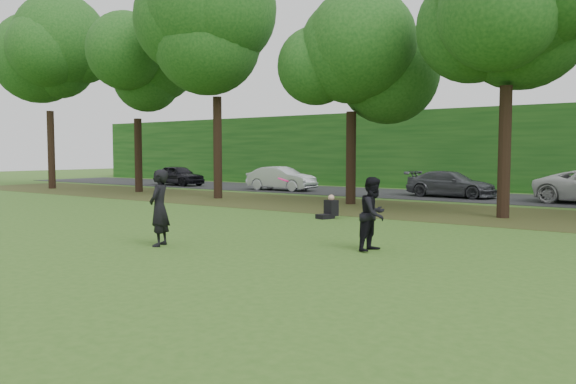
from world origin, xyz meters
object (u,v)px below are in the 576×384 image
(player_left, at_px, (159,208))
(player_right, at_px, (374,214))
(frisbee, at_px, (283,180))
(seated_person, at_px, (329,209))

(player_left, distance_m, player_right, 5.20)
(player_left, xyz_separation_m, player_right, (4.59, 2.45, -0.08))
(player_right, height_order, frisbee, player_right)
(player_left, distance_m, frisbee, 3.16)
(player_left, bearing_deg, frisbee, 92.45)
(player_right, xyz_separation_m, seated_person, (-4.22, 5.00, -0.55))
(player_left, height_order, seated_person, player_left)
(frisbee, xyz_separation_m, seated_person, (-2.38, 6.05, -1.35))
(player_left, relative_size, frisbee, 5.00)
(player_right, bearing_deg, seated_person, 42.93)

